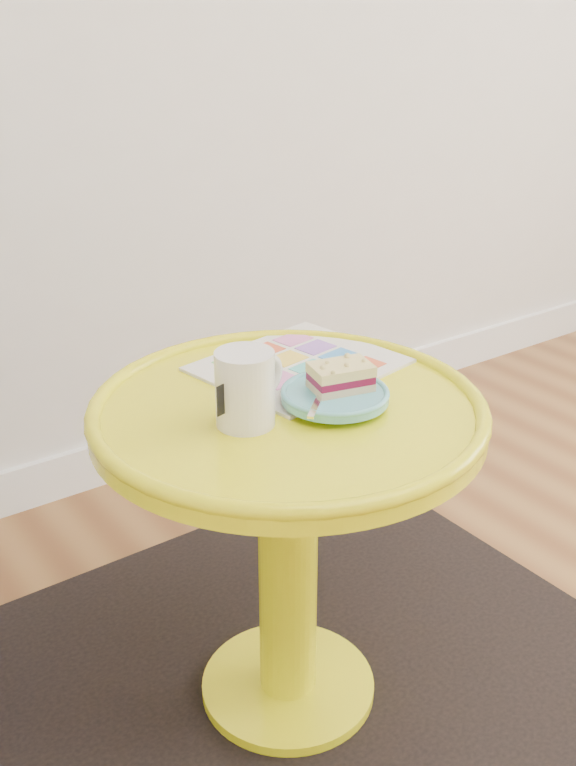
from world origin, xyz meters
TOP-DOWN VIEW (x-y plane):
  - rug at (-0.65, 1.10)m, footprint 1.31×1.12m
  - side_table at (-0.65, 1.10)m, footprint 0.63×0.63m
  - newspaper at (-0.54, 1.21)m, footprint 0.36×0.32m
  - mug at (-0.73, 1.08)m, footprint 0.13×0.09m
  - plate at (-0.59, 1.05)m, footprint 0.17×0.17m
  - cake_slice at (-0.57, 1.06)m, footprint 0.11×0.08m
  - fork at (-0.62, 1.05)m, footprint 0.12×0.11m

SIDE VIEW (x-z plane):
  - rug at x=-0.65m, z-range 0.00..0.01m
  - side_table at x=-0.65m, z-range 0.13..0.72m
  - newspaper at x=-0.54m, z-range 0.59..0.60m
  - plate at x=-0.59m, z-range 0.60..0.62m
  - fork at x=-0.62m, z-range 0.62..0.62m
  - cake_slice at x=-0.57m, z-range 0.62..0.66m
  - mug at x=-0.73m, z-range 0.60..0.71m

